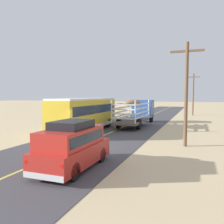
% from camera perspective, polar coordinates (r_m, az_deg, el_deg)
% --- Properties ---
extents(ground_plane, '(240.00, 240.00, 0.00)m').
position_cam_1_polar(ground_plane, '(16.44, -7.59, -8.15)').
color(ground_plane, '#CCB284').
extents(road_surface, '(8.00, 120.00, 0.02)m').
position_cam_1_polar(road_surface, '(16.44, -7.59, -8.12)').
color(road_surface, '#423F44').
rests_on(road_surface, ground).
extents(road_centre_line, '(0.16, 117.60, 0.00)m').
position_cam_1_polar(road_centre_line, '(16.44, -7.59, -8.08)').
color(road_centre_line, '#D8CC4C').
rests_on(road_centre_line, road_surface).
extents(suv_near, '(1.90, 4.62, 2.29)m').
position_cam_1_polar(suv_near, '(11.06, -9.86, -8.11)').
color(suv_near, '#B2261E').
rests_on(suv_near, road_surface).
extents(livestock_truck, '(2.53, 9.70, 3.02)m').
position_cam_1_polar(livestock_truck, '(28.07, 6.76, 0.62)').
color(livestock_truck, '#3359A5').
rests_on(livestock_truck, road_surface).
extents(bus, '(2.54, 10.00, 3.21)m').
position_cam_1_polar(bus, '(22.46, -6.63, -0.36)').
color(bus, gold).
rests_on(bus, road_surface).
extents(power_pole_near, '(2.20, 0.24, 7.06)m').
position_cam_1_polar(power_pole_near, '(16.36, 17.98, 5.05)').
color(power_pole_near, brown).
rests_on(power_pole_near, ground).
extents(power_pole_mid, '(2.20, 0.24, 7.33)m').
position_cam_1_polar(power_pole_mid, '(42.81, 19.54, 4.49)').
color(power_pole_mid, brown).
rests_on(power_pole_mid, ground).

